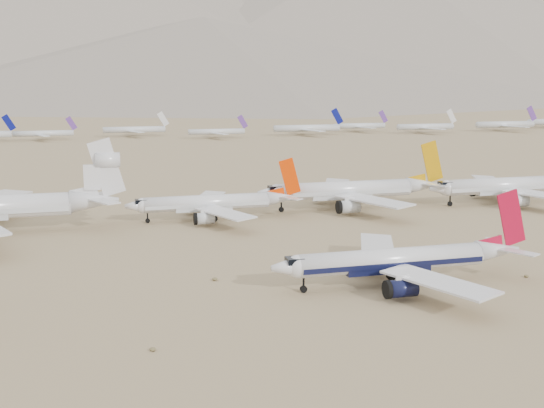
# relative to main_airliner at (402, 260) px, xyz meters

# --- Properties ---
(ground) EXTENTS (7000.00, 7000.00, 0.00)m
(ground) POSITION_rel_main_airliner_xyz_m (-0.72, -3.70, -4.40)
(ground) COLOR #866E4E
(ground) RESTS_ON ground
(main_airliner) EXTENTS (45.39, 44.33, 16.02)m
(main_airliner) POSITION_rel_main_airliner_xyz_m (0.00, 0.00, 0.00)
(main_airliner) COLOR silver
(main_airliner) RESTS_ON ground
(row2_navy_widebody) EXTENTS (50.49, 49.37, 17.96)m
(row2_navy_widebody) POSITION_rel_main_airliner_xyz_m (65.71, 64.23, 0.61)
(row2_navy_widebody) COLOR silver
(row2_navy_widebody) RESTS_ON ground
(row2_gold_tail) EXTENTS (51.43, 50.30, 18.31)m
(row2_gold_tail) POSITION_rel_main_airliner_xyz_m (17.82, 68.31, 0.72)
(row2_gold_tail) COLOR silver
(row2_gold_tail) RESTS_ON ground
(row2_orange_tail) EXTENTS (42.82, 41.89, 15.28)m
(row2_orange_tail) POSITION_rel_main_airliner_xyz_m (-21.56, 63.49, -0.12)
(row2_orange_tail) COLOR silver
(row2_orange_tail) RESTS_ON ground
(distant_storage_row) EXTENTS (679.00, 62.49, 15.20)m
(distant_storage_row) POSITION_rel_main_airliner_xyz_m (69.29, 311.30, -0.01)
(distant_storage_row) COLOR silver
(distant_storage_row) RESTS_ON ground
(mountain_range) EXTENTS (7354.00, 3024.00, 470.00)m
(mountain_range) POSITION_rel_main_airliner_xyz_m (69.46, 1644.31, 185.91)
(mountain_range) COLOR slate
(mountain_range) RESTS_ON ground
(foothills) EXTENTS (4637.50, 1395.00, 155.00)m
(foothills) POSITION_rel_main_airliner_xyz_m (525.95, 1096.30, 62.75)
(foothills) COLOR slate
(foothills) RESTS_ON ground
(desert_scrub) EXTENTS (261.14, 121.67, 0.63)m
(desert_scrub) POSITION_rel_main_airliner_xyz_m (-13.78, -38.06, -4.12)
(desert_scrub) COLOR brown
(desert_scrub) RESTS_ON ground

